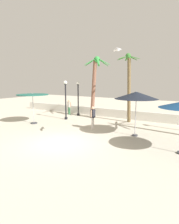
# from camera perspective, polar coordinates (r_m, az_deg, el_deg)

# --- Properties ---
(ground_plane) EXTENTS (56.00, 56.00, 0.00)m
(ground_plane) POSITION_cam_1_polar(r_m,az_deg,el_deg) (11.54, -8.33, -9.00)
(ground_plane) COLOR beige
(boundary_wall) EXTENTS (25.20, 0.30, 0.82)m
(boundary_wall) POSITION_cam_1_polar(r_m,az_deg,el_deg) (18.87, 9.34, -0.59)
(boundary_wall) COLOR silver
(boundary_wall) RESTS_ON ground_plane
(patio_umbrella_0) EXTENTS (2.74, 2.74, 2.93)m
(patio_umbrella_0) POSITION_cam_1_polar(r_m,az_deg,el_deg) (12.73, 13.50, 4.72)
(patio_umbrella_0) COLOR #333338
(patio_umbrella_0) RESTS_ON ground_plane
(patio_umbrella_1) EXTENTS (2.58, 2.58, 2.57)m
(patio_umbrella_1) POSITION_cam_1_polar(r_m,az_deg,el_deg) (16.78, -16.25, 4.36)
(patio_umbrella_1) COLOR #333338
(patio_umbrella_1) RESTS_ON ground_plane
(palm_tree_0) EXTENTS (2.10, 1.94, 5.82)m
(palm_tree_0) POSITION_cam_1_polar(r_m,az_deg,el_deg) (17.03, 11.39, 8.90)
(palm_tree_0) COLOR brown
(palm_tree_0) RESTS_ON ground_plane
(palm_tree_1) EXTENTS (2.77, 2.61, 5.77)m
(palm_tree_1) POSITION_cam_1_polar(r_m,az_deg,el_deg) (18.58, 1.48, 9.04)
(palm_tree_1) COLOR brown
(palm_tree_1) RESTS_ON ground_plane
(lamp_post_1) EXTENTS (0.34, 0.34, 3.56)m
(lamp_post_1) POSITION_cam_1_polar(r_m,az_deg,el_deg) (18.04, -6.98, 4.37)
(lamp_post_1) COLOR black
(lamp_post_1) RESTS_ON ground_plane
(lamp_post_2) EXTENTS (0.33, 0.33, 3.48)m
(lamp_post_2) POSITION_cam_1_polar(r_m,az_deg,el_deg) (19.92, -3.33, 4.68)
(lamp_post_2) COLOR black
(lamp_post_2) RESTS_ON ground_plane
(guest_0) EXTENTS (0.24, 0.56, 1.71)m
(guest_0) POSITION_cam_1_polar(r_m,az_deg,el_deg) (14.38, 0.96, -0.99)
(guest_0) COLOR silver
(guest_0) RESTS_ON ground_plane
(guest_1) EXTENTS (0.55, 0.31, 1.57)m
(guest_1) POSITION_cam_1_polar(r_m,az_deg,el_deg) (20.71, -5.97, 1.85)
(guest_1) COLOR #3F8C59
(guest_1) RESTS_ON ground_plane
(seagull_0) EXTENTS (0.87, 1.03, 0.17)m
(seagull_0) POSITION_cam_1_polar(r_m,az_deg,el_deg) (10.44, 8.11, 17.53)
(seagull_0) COLOR white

